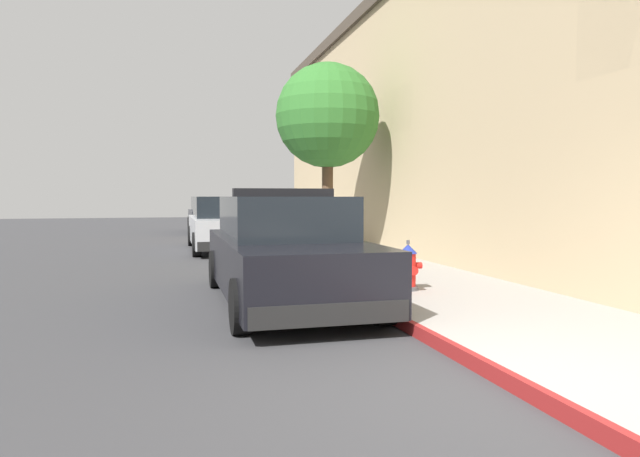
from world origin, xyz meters
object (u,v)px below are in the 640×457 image
parked_car_silver_ahead (224,225)px  fire_hydrant (408,267)px  parked_car_dark_far (212,215)px  police_cruiser (285,252)px  street_tree (328,117)px

parked_car_silver_ahead → fire_hydrant: 8.95m
parked_car_dark_far → fire_hydrant: (1.70, -17.07, -0.25)m
police_cruiser → fire_hydrant: police_cruiser is taller
police_cruiser → parked_car_dark_far: police_cruiser is taller
parked_car_dark_far → fire_hydrant: 17.16m
parked_car_silver_ahead → fire_hydrant: parked_car_silver_ahead is taller
parked_car_silver_ahead → street_tree: bearing=-51.2°
police_cruiser → fire_hydrant: (1.86, -0.23, -0.25)m
police_cruiser → parked_car_dark_far: size_ratio=1.00×
police_cruiser → parked_car_dark_far: bearing=89.5°
police_cruiser → parked_car_silver_ahead: bearing=90.6°
parked_car_dark_far → parked_car_silver_ahead: bearing=-91.7°
parked_car_silver_ahead → street_tree: street_tree is taller
police_cruiser → fire_hydrant: size_ratio=6.37×
police_cruiser → parked_car_silver_ahead: police_cruiser is taller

